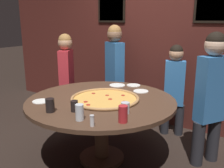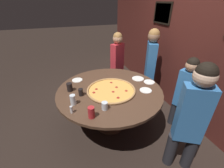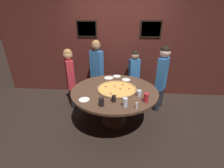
{
  "view_description": "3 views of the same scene",
  "coord_description": "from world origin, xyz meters",
  "px_view_note": "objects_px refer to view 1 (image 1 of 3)",
  "views": [
    {
      "loc": [
        1.58,
        -2.12,
        1.59
      ],
      "look_at": [
        0.09,
        0.08,
        0.91
      ],
      "focal_mm": 40.0,
      "sensor_mm": 36.0,
      "label": 1
    },
    {
      "loc": [
        1.91,
        -0.65,
        1.97
      ],
      "look_at": [
        -0.09,
        0.07,
        0.77
      ],
      "focal_mm": 24.0,
      "sensor_mm": 36.0,
      "label": 2
    },
    {
      "loc": [
        0.16,
        -2.58,
        1.99
      ],
      "look_at": [
        -0.04,
        -0.05,
        0.88
      ],
      "focal_mm": 24.0,
      "sensor_mm": 36.0,
      "label": 3
    }
  ],
  "objects_px": {
    "drink_cup_front_edge": "(50,105)",
    "drink_cup_by_shaker": "(80,112)",
    "white_plate_near_front": "(133,85)",
    "diner_far_right": "(67,74)",
    "giant_pizza": "(105,98)",
    "white_plate_far_back": "(41,101)",
    "drink_cup_far_left": "(74,106)",
    "condiment_shaker": "(92,121)",
    "diner_far_left": "(211,92)",
    "dining_table": "(101,110)",
    "drink_cup_near_right": "(125,108)",
    "drink_cup_centre_back": "(123,114)",
    "white_plate_beside_cup": "(117,85)",
    "diner_centre_back": "(174,85)",
    "diner_side_right": "(115,68)",
    "white_plate_right_side": "(141,91)"
  },
  "relations": [
    {
      "from": "drink_cup_near_right",
      "to": "white_plate_right_side",
      "type": "bearing_deg",
      "value": 106.66
    },
    {
      "from": "drink_cup_by_shaker",
      "to": "white_plate_beside_cup",
      "type": "distance_m",
      "value": 1.24
    },
    {
      "from": "dining_table",
      "to": "drink_cup_by_shaker",
      "type": "distance_m",
      "value": 0.65
    },
    {
      "from": "drink_cup_front_edge",
      "to": "drink_cup_by_shaker",
      "type": "relative_size",
      "value": 0.91
    },
    {
      "from": "drink_cup_far_left",
      "to": "diner_side_right",
      "type": "height_order",
      "value": "diner_side_right"
    },
    {
      "from": "giant_pizza",
      "to": "diner_far_right",
      "type": "distance_m",
      "value": 1.22
    },
    {
      "from": "giant_pizza",
      "to": "drink_cup_front_edge",
      "type": "bearing_deg",
      "value": -109.29
    },
    {
      "from": "drink_cup_far_left",
      "to": "drink_cup_centre_back",
      "type": "xyz_separation_m",
      "value": [
        0.52,
        0.04,
        0.02
      ]
    },
    {
      "from": "drink_cup_near_right",
      "to": "white_plate_near_front",
      "type": "xyz_separation_m",
      "value": [
        -0.44,
        0.93,
        -0.05
      ]
    },
    {
      "from": "condiment_shaker",
      "to": "diner_far_right",
      "type": "distance_m",
      "value": 1.85
    },
    {
      "from": "drink_cup_far_left",
      "to": "diner_far_left",
      "type": "xyz_separation_m",
      "value": [
        1.0,
        1.06,
        0.04
      ]
    },
    {
      "from": "giant_pizza",
      "to": "white_plate_far_back",
      "type": "height_order",
      "value": "giant_pizza"
    },
    {
      "from": "drink_cup_far_left",
      "to": "giant_pizza",
      "type": "bearing_deg",
      "value": 86.44
    },
    {
      "from": "diner_far_left",
      "to": "drink_cup_front_edge",
      "type": "bearing_deg",
      "value": -13.23
    },
    {
      "from": "drink_cup_near_right",
      "to": "diner_side_right",
      "type": "bearing_deg",
      "value": 127.07
    },
    {
      "from": "dining_table",
      "to": "diner_far_right",
      "type": "relative_size",
      "value": 1.18
    },
    {
      "from": "drink_cup_front_edge",
      "to": "diner_far_left",
      "type": "xyz_separation_m",
      "value": [
        1.18,
        1.2,
        0.03
      ]
    },
    {
      "from": "drink_cup_near_right",
      "to": "diner_far_right",
      "type": "xyz_separation_m",
      "value": [
        -1.5,
        0.77,
        -0.0
      ]
    },
    {
      "from": "white_plate_far_back",
      "to": "diner_far_left",
      "type": "xyz_separation_m",
      "value": [
        1.5,
        1.05,
        0.09
      ]
    },
    {
      "from": "giant_pizza",
      "to": "white_plate_far_back",
      "type": "bearing_deg",
      "value": -139.86
    },
    {
      "from": "drink_cup_front_edge",
      "to": "drink_cup_near_right",
      "type": "height_order",
      "value": "drink_cup_front_edge"
    },
    {
      "from": "white_plate_far_back",
      "to": "diner_far_right",
      "type": "height_order",
      "value": "diner_far_right"
    },
    {
      "from": "drink_cup_far_left",
      "to": "diner_side_right",
      "type": "relative_size",
      "value": 0.07
    },
    {
      "from": "white_plate_far_back",
      "to": "white_plate_right_side",
      "type": "bearing_deg",
      "value": 53.36
    },
    {
      "from": "white_plate_near_front",
      "to": "white_plate_beside_cup",
      "type": "bearing_deg",
      "value": -146.55
    },
    {
      "from": "condiment_shaker",
      "to": "diner_far_left",
      "type": "relative_size",
      "value": 0.07
    },
    {
      "from": "white_plate_near_front",
      "to": "diner_far_right",
      "type": "height_order",
      "value": "diner_far_right"
    },
    {
      "from": "white_plate_right_side",
      "to": "diner_far_right",
      "type": "xyz_separation_m",
      "value": [
        -1.28,
        0.03,
        0.05
      ]
    },
    {
      "from": "drink_cup_near_right",
      "to": "drink_cup_far_left",
      "type": "distance_m",
      "value": 0.49
    },
    {
      "from": "drink_cup_front_edge",
      "to": "condiment_shaker",
      "type": "distance_m",
      "value": 0.54
    },
    {
      "from": "drink_cup_far_left",
      "to": "diner_far_left",
      "type": "relative_size",
      "value": 0.07
    },
    {
      "from": "diner_side_right",
      "to": "diner_centre_back",
      "type": "relative_size",
      "value": 1.19
    },
    {
      "from": "drink_cup_centre_back",
      "to": "drink_cup_far_left",
      "type": "bearing_deg",
      "value": -175.91
    },
    {
      "from": "drink_cup_by_shaker",
      "to": "diner_centre_back",
      "type": "relative_size",
      "value": 0.11
    },
    {
      "from": "drink_cup_far_left",
      "to": "white_plate_beside_cup",
      "type": "height_order",
      "value": "drink_cup_far_left"
    },
    {
      "from": "drink_cup_by_shaker",
      "to": "diner_far_left",
      "type": "relative_size",
      "value": 0.1
    },
    {
      "from": "drink_cup_by_shaker",
      "to": "diner_far_left",
      "type": "height_order",
      "value": "diner_far_left"
    },
    {
      "from": "dining_table",
      "to": "white_plate_far_back",
      "type": "bearing_deg",
      "value": -137.92
    },
    {
      "from": "drink_cup_front_edge",
      "to": "drink_cup_far_left",
      "type": "xyz_separation_m",
      "value": [
        0.18,
        0.14,
        -0.01
      ]
    },
    {
      "from": "white_plate_far_back",
      "to": "diner_far_left",
      "type": "bearing_deg",
      "value": 35.02
    },
    {
      "from": "drink_cup_by_shaker",
      "to": "drink_cup_centre_back",
      "type": "bearing_deg",
      "value": 26.94
    },
    {
      "from": "diner_far_left",
      "to": "diner_far_right",
      "type": "bearing_deg",
      "value": -56.99
    },
    {
      "from": "giant_pizza",
      "to": "diner_side_right",
      "type": "distance_m",
      "value": 1.2
    },
    {
      "from": "condiment_shaker",
      "to": "drink_cup_centre_back",
      "type": "bearing_deg",
      "value": 52.1
    },
    {
      "from": "diner_far_left",
      "to": "diner_centre_back",
      "type": "bearing_deg",
      "value": -98.97
    },
    {
      "from": "dining_table",
      "to": "diner_far_right",
      "type": "bearing_deg",
      "value": 152.57
    },
    {
      "from": "white_plate_near_front",
      "to": "diner_far_right",
      "type": "distance_m",
      "value": 1.08
    },
    {
      "from": "giant_pizza",
      "to": "diner_centre_back",
      "type": "distance_m",
      "value": 1.16
    },
    {
      "from": "drink_cup_far_left",
      "to": "drink_cup_by_shaker",
      "type": "xyz_separation_m",
      "value": [
        0.18,
        -0.13,
        0.02
      ]
    },
    {
      "from": "drink_cup_far_left",
      "to": "white_plate_far_back",
      "type": "bearing_deg",
      "value": 178.12
    }
  ]
}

